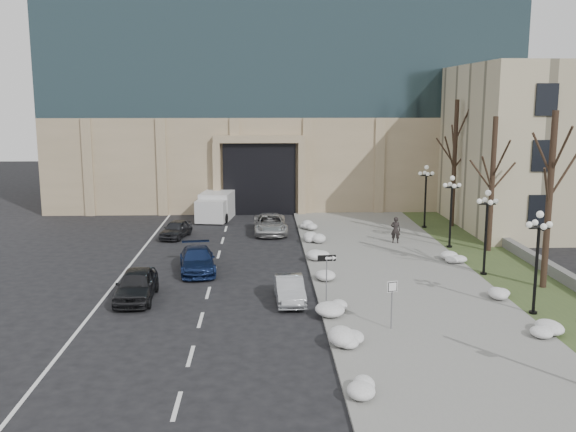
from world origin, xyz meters
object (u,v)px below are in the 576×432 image
keep_sign (392,295)px  lamppost_d (426,188)px  box_truck (218,205)px  lamppost_b (487,221)px  car_a (136,285)px  pedestrian (396,230)px  one_way_sign (330,264)px  lamppost_a (538,249)px  lamppost_c (451,202)px  car_d (270,224)px  car_b (289,289)px  car_e (176,229)px  car_c (197,260)px

keep_sign → lamppost_d: 22.31m
box_truck → lamppost_b: bearing=-41.1°
lamppost_d → lamppost_b: bearing=-90.0°
car_a → lamppost_b: bearing=9.2°
box_truck → lamppost_b: (15.67, -18.27, 2.04)m
pedestrian → box_truck: size_ratio=0.25×
one_way_sign → lamppost_a: bearing=-17.2°
car_a → lamppost_c: bearing=27.2°
car_d → box_truck: box_truck is taller
pedestrian → box_truck: (-12.41, 10.45, 0.04)m
car_b → lamppost_d: lamppost_d is taller
lamppost_c → lamppost_d: 6.50m
car_e → lamppost_c: bearing=0.4°
car_e → lamppost_a: size_ratio=0.75×
box_truck → car_a: bearing=-88.2°
car_a → one_way_sign: bearing=-8.7°
one_way_sign → lamppost_a: (8.94, -1.88, 1.08)m
pedestrian → lamppost_c: (3.26, -1.32, 2.07)m
box_truck → keep_sign: bearing=-63.1°
keep_sign → car_d: bearing=87.1°
car_d → pedestrian: bearing=-27.0°
car_d → keep_sign: size_ratio=2.30×
car_a → lamppost_c: size_ratio=0.92×
car_a → one_way_sign: 9.35m
car_a → lamppost_b: (18.14, 3.48, 2.33)m
car_b → lamppost_c: 15.33m
lamppost_b → lamppost_c: 6.50m
car_b → lamppost_a: size_ratio=0.79×
keep_sign → car_b: bearing=118.3°
box_truck → lamppost_a: (15.67, -24.77, 2.04)m
car_b → box_truck: 22.89m
car_b → lamppost_b: bearing=18.2°
car_a → car_e: (0.05, 14.04, -0.14)m
car_b → pedestrian: 14.11m
car_a → car_e: bearing=88.2°
car_d → car_e: 6.69m
car_e → one_way_sign: 17.78m
car_c → lamppost_c: 16.66m
lamppost_c → pedestrian: bearing=157.9°
car_a → car_b: size_ratio=1.17×
pedestrian → car_b: bearing=76.6°
pedestrian → car_d: bearing=-6.4°
car_e → lamppost_b: (18.09, -10.56, 2.46)m
one_way_sign → lamppost_d: bearing=57.8°
car_b → lamppost_a: lamppost_a is taller
car_a → lamppost_b: size_ratio=0.92×
car_a → lamppost_b: lamppost_b is taller
car_e → keep_sign: keep_sign is taller
one_way_sign → lamppost_d: size_ratio=0.51×
car_a → car_d: size_ratio=0.88×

